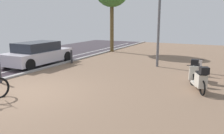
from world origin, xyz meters
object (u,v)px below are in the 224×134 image
scooter_near (196,69)px  bollard_far (72,57)px  lamp_post (160,3)px  bollard_near (0,73)px  parked_car_near (38,54)px  scooter_far (199,79)px

scooter_near → bollard_far: 7.14m
scooter_near → lamp_post: (-2.25, 1.98, 2.97)m
lamp_post → bollard_near: bearing=-128.1°
parked_car_near → bollard_far: 1.92m
scooter_far → bollard_near: size_ratio=1.94×
scooter_near → parked_car_near: (-8.60, -0.50, 0.20)m
scooter_near → bollard_near: scooter_near is taller
bollard_far → scooter_far: bearing=-18.3°
scooter_near → lamp_post: bearing=138.7°
scooter_far → bollard_far: scooter_far is taller
scooter_far → bollard_far: (-7.42, 2.46, -0.06)m
scooter_far → bollard_far: 7.82m
scooter_near → scooter_far: 1.81m
bollard_near → bollard_far: (0.00, 4.90, -0.04)m
scooter_far → bollard_near: scooter_far is taller
bollard_near → bollard_far: size_ratio=1.10×
scooter_near → scooter_far: scooter_far is taller
scooter_near → scooter_far: bearing=-79.9°
scooter_far → parked_car_near: (-8.92, 1.28, 0.17)m
bollard_near → bollard_far: 4.90m
parked_car_near → bollard_far: size_ratio=5.16×
bollard_near → bollard_far: bollard_near is taller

